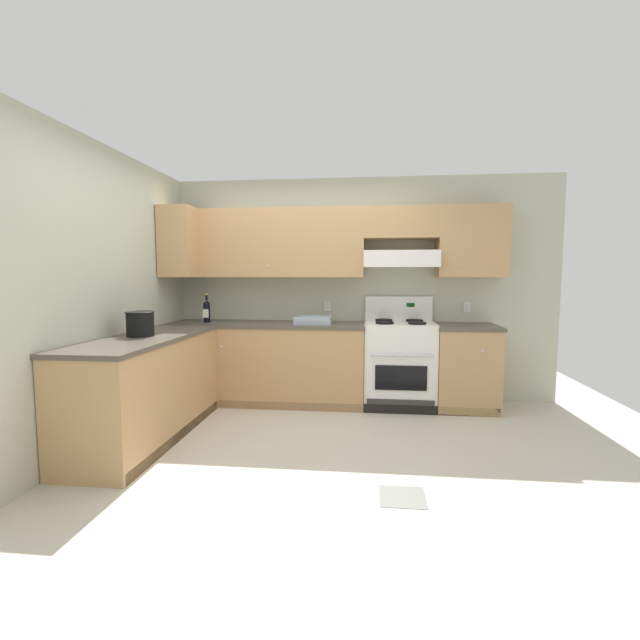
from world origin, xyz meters
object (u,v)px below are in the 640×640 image
(bowl, at_px, (313,321))
(bucket, at_px, (140,323))
(stove, at_px, (399,363))
(wine_bottle, at_px, (207,311))

(bowl, distance_m, bucket, 1.80)
(stove, height_order, bucket, stove)
(stove, relative_size, bowl, 3.01)
(bowl, relative_size, bucket, 1.63)
(wine_bottle, bearing_deg, bucket, -96.88)
(bucket, bearing_deg, stove, 28.43)
(wine_bottle, bearing_deg, bowl, -2.42)
(stove, height_order, wine_bottle, wine_bottle)
(stove, distance_m, bowl, 1.05)
(wine_bottle, distance_m, bowl, 1.23)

